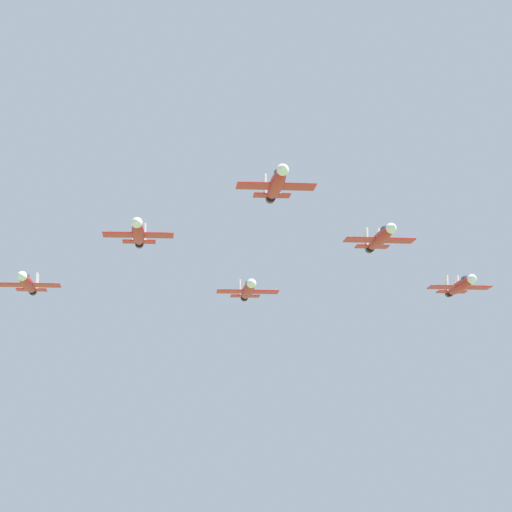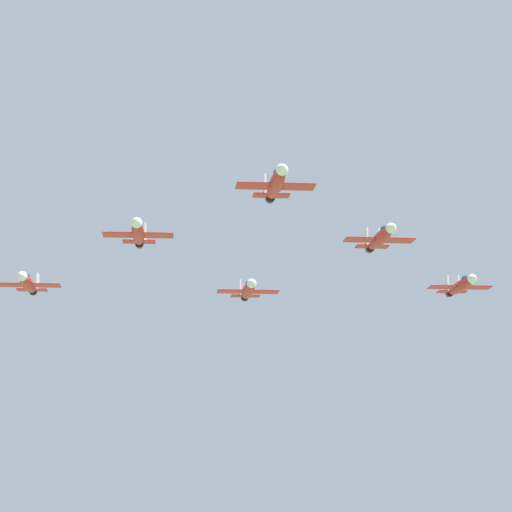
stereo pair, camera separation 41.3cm
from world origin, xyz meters
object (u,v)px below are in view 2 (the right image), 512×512
at_px(jet_right_outer, 28,283).
at_px(jet_slot_rear, 248,290).
at_px(jet_left_wingman, 380,238).
at_px(jet_left_outer, 461,286).
at_px(jet_lead, 276,183).
at_px(jet_right_wingman, 138,233).

relative_size(jet_right_outer, jet_slot_rear, 1.03).
bearing_deg(jet_left_wingman, jet_slot_rear, -140.35).
bearing_deg(jet_left_outer, jet_right_outer, -89.17).
relative_size(jet_lead, jet_left_wingman, 0.99).
bearing_deg(jet_right_outer, jet_right_wingman, 41.03).
height_order(jet_lead, jet_slot_rear, jet_lead).
height_order(jet_lead, jet_left_outer, jet_lead).
height_order(jet_left_outer, jet_slot_rear, jet_left_outer).
bearing_deg(jet_left_outer, jet_left_wingman, -39.54).
relative_size(jet_left_outer, jet_slot_rear, 1.02).
distance_m(jet_right_wingman, jet_left_outer, 54.67).
relative_size(jet_lead, jet_right_outer, 0.98).
bearing_deg(jet_right_outer, jet_lead, 41.03).
relative_size(jet_left_outer, jet_right_outer, 0.99).
xyz_separation_m(jet_lead, jet_right_outer, (-17.90, -49.14, -6.23)).
distance_m(jet_left_wingman, jet_slot_rear, 26.53).
distance_m(jet_lead, jet_right_wingman, 26.25).
bearing_deg(jet_left_wingman, jet_right_outer, -112.13).
relative_size(jet_left_wingman, jet_right_outer, 0.99).
height_order(jet_right_wingman, jet_slot_rear, jet_right_wingman).
relative_size(jet_lead, jet_right_wingman, 0.99).
height_order(jet_left_outer, jet_right_outer, jet_left_outer).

